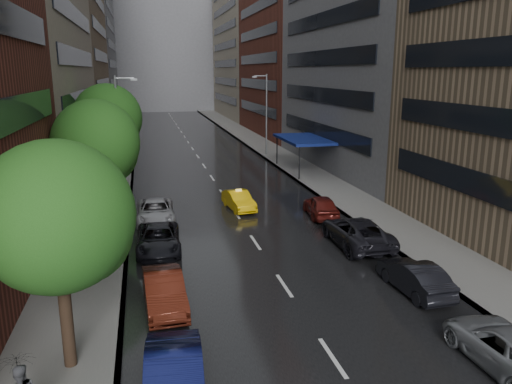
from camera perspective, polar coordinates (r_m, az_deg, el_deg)
road at (r=61.23m, az=-7.08°, el=4.67°), size 14.00×140.00×0.01m
sidewalk_left at (r=61.02m, az=-15.54°, el=4.30°), size 4.00×140.00×0.15m
sidewalk_right at (r=62.73m, az=1.15°, el=5.05°), size 4.00×140.00×0.15m
buildings_left at (r=69.90m, az=-21.27°, el=18.14°), size 8.00×108.00×38.00m
buildings_right at (r=70.31m, az=4.83°, el=18.16°), size 8.05×109.10×36.00m
building_far at (r=128.50m, az=-10.52°, el=16.37°), size 40.00×14.00×32.00m
tree_near at (r=16.33m, az=-21.84°, el=-2.70°), size 4.75×4.75×7.57m
tree_mid at (r=30.28m, az=-17.84°, el=5.36°), size 5.01×5.01×7.98m
tree_far at (r=41.41m, az=-16.61°, el=8.09°), size 5.38×5.38×8.57m
taxi at (r=34.98m, az=-1.99°, el=-0.96°), size 1.93×4.17×1.32m
parked_cars_left at (r=24.94m, az=-10.88°, el=-7.17°), size 2.44×23.70×1.59m
parked_cars_right at (r=25.94m, az=14.00°, el=-6.49°), size 2.72×22.46×1.58m
street_lamp_left at (r=40.51m, az=-15.35°, el=6.67°), size 1.74×0.22×9.00m
street_lamp_right at (r=57.04m, az=1.12°, el=9.05°), size 1.74×0.22×9.00m
awning at (r=48.01m, az=5.46°, el=6.01°), size 4.00×8.00×3.12m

